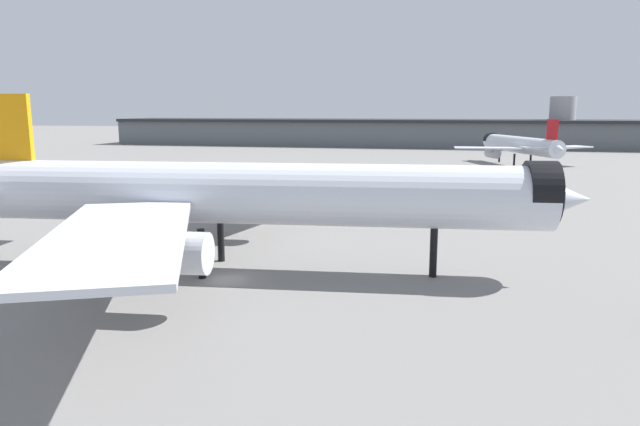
% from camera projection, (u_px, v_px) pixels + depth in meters
% --- Properties ---
extents(ground, '(900.00, 900.00, 0.00)m').
position_uv_depth(ground, '(227.00, 279.00, 52.74)').
color(ground, slate).
extents(airliner_near_gate, '(64.95, 59.39, 17.01)m').
position_uv_depth(airliner_near_gate, '(234.00, 194.00, 54.52)').
color(airliner_near_gate, silver).
rests_on(airliner_near_gate, ground).
extents(airliner_far_taxiway, '(37.86, 42.63, 13.11)m').
position_uv_depth(airliner_far_taxiway, '(520.00, 145.00, 155.81)').
color(airliner_far_taxiway, silver).
rests_on(airliner_far_taxiway, ground).
extents(terminal_building, '(240.56, 43.97, 20.44)m').
position_uv_depth(terminal_building, '(395.00, 132.00, 241.20)').
color(terminal_building, slate).
rests_on(terminal_building, ground).
extents(traffic_cone_near_nose, '(0.51, 0.51, 0.64)m').
position_uv_depth(traffic_cone_near_nose, '(460.00, 221.00, 78.43)').
color(traffic_cone_near_nose, '#F2600C').
rests_on(traffic_cone_near_nose, ground).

